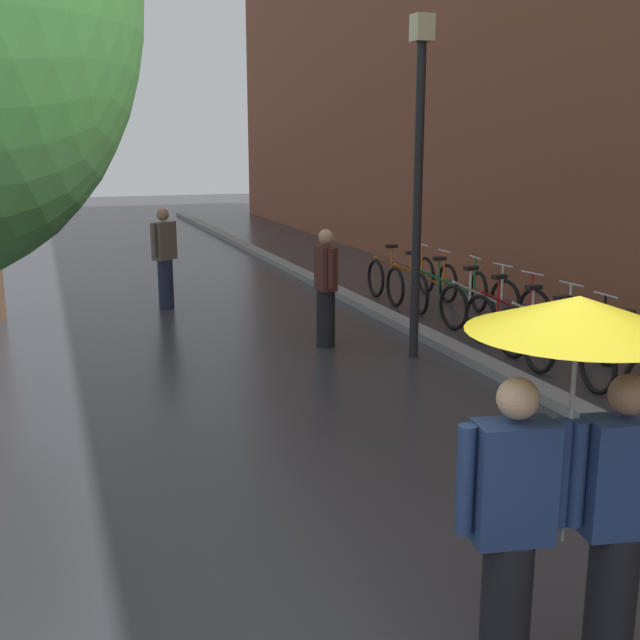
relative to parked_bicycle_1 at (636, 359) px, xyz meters
The scene contains 13 objects.
kerb_strip 5.97m from the parked_bicycle_1, 101.30° to the left, with size 0.30×36.00×0.12m, color slate.
parked_bicycle_1 is the anchor object (origin of this frame).
parked_bicycle_2 0.96m from the parked_bicycle_1, 98.76° to the left, with size 1.09×0.72×0.96m.
parked_bicycle_3 1.72m from the parked_bicycle_1, 91.69° to the left, with size 1.13×0.78×0.96m.
parked_bicycle_4 2.61m from the parked_bicycle_1, 90.64° to the left, with size 1.17×0.85×0.96m.
parked_bicycle_5 3.43m from the parked_bicycle_1, 90.12° to the left, with size 1.17×0.85×0.96m.
parked_bicycle_6 4.41m from the parked_bicycle_1, 89.86° to the left, with size 1.17×0.85×0.96m.
parked_bicycle_7 5.23m from the parked_bicycle_1, 91.10° to the left, with size 1.09×0.71×0.96m.
parked_bicycle_8 6.14m from the parked_bicycle_1, 90.66° to the left, with size 1.08×0.70×0.96m.
couple_under_umbrella 5.63m from the parked_bicycle_1, 135.20° to the right, with size 1.16×1.09×2.09m.
street_lamp_post 3.53m from the parked_bicycle_1, 129.27° to the left, with size 0.24×0.24×4.33m.
pedestrian_walking_midground 7.79m from the parked_bicycle_1, 124.39° to the left, with size 0.49×0.42×1.72m.
pedestrian_walking_far 4.11m from the parked_bicycle_1, 131.12° to the left, with size 0.26×0.59×1.65m.
Camera 1 is at (-1.98, -2.80, 2.81)m, focal length 44.00 mm.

